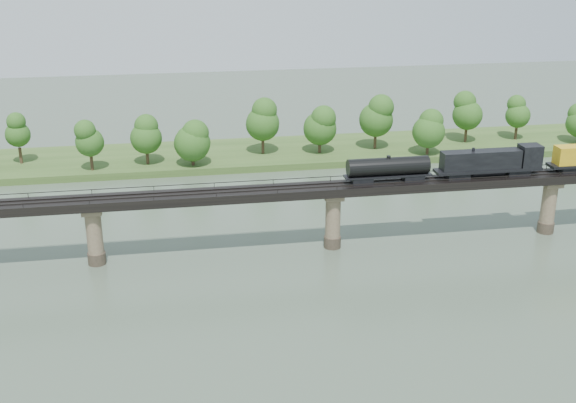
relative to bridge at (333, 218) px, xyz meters
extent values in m
plane|color=#3B4B3B|center=(0.00, -30.00, -5.46)|extent=(400.00, 400.00, 0.00)
cube|color=#345020|center=(0.00, 55.00, -4.66)|extent=(300.00, 24.00, 1.60)
cylinder|color=#473A2D|center=(-40.00, 0.00, -4.46)|extent=(3.00, 3.00, 2.00)
cylinder|color=#7E6D52|center=(-40.00, 0.00, 0.04)|extent=(2.60, 2.60, 9.00)
cube|color=#7E6D52|center=(-40.00, 0.00, 4.04)|extent=(3.20, 3.20, 1.00)
cylinder|color=#473A2D|center=(0.00, 0.00, -4.46)|extent=(3.00, 3.00, 2.00)
cylinder|color=#7E6D52|center=(0.00, 0.00, 0.04)|extent=(2.60, 2.60, 9.00)
cube|color=#7E6D52|center=(0.00, 0.00, 4.04)|extent=(3.20, 3.20, 1.00)
cylinder|color=#473A2D|center=(40.00, 0.00, -4.46)|extent=(3.00, 3.00, 2.00)
cylinder|color=#7E6D52|center=(40.00, 0.00, 0.04)|extent=(2.60, 2.60, 9.00)
cube|color=#7E6D52|center=(40.00, 0.00, 4.04)|extent=(3.20, 3.20, 1.00)
cube|color=black|center=(0.00, 0.00, 5.29)|extent=(220.00, 5.00, 1.50)
cube|color=black|center=(0.00, -0.75, 6.12)|extent=(220.00, 0.12, 0.16)
cube|color=black|center=(0.00, 0.75, 6.12)|extent=(220.00, 0.12, 0.16)
cube|color=black|center=(0.00, -2.40, 6.74)|extent=(220.00, 0.10, 0.10)
cube|color=black|center=(0.00, 2.40, 6.74)|extent=(220.00, 0.10, 0.10)
cube|color=black|center=(0.00, -2.40, 6.39)|extent=(0.08, 0.08, 0.70)
cube|color=black|center=(0.00, 2.40, 6.39)|extent=(0.08, 0.08, 0.70)
cylinder|color=#382619|center=(-60.94, 54.18, -2.00)|extent=(0.70, 0.70, 3.71)
sphere|color=#204C15|center=(-60.94, 54.18, 2.95)|extent=(5.67, 5.67, 5.67)
sphere|color=#204C15|center=(-60.94, 54.18, 6.04)|extent=(4.25, 4.25, 4.25)
cylinder|color=#382619|center=(-44.43, 46.31, -2.10)|extent=(0.70, 0.70, 3.51)
sphere|color=#204C15|center=(-44.43, 46.31, 2.57)|extent=(6.31, 6.31, 6.31)
sphere|color=#204C15|center=(-44.43, 46.31, 5.50)|extent=(4.73, 4.73, 4.73)
cylinder|color=#382619|center=(-32.24, 48.84, -2.19)|extent=(0.70, 0.70, 3.34)
sphere|color=#204C15|center=(-32.24, 48.84, 2.27)|extent=(7.18, 7.18, 7.18)
sphere|color=#204C15|center=(-32.24, 48.84, 5.06)|extent=(5.39, 5.39, 5.39)
cylinder|color=#382619|center=(-22.01, 46.15, -2.45)|extent=(0.70, 0.70, 2.83)
sphere|color=#204C15|center=(-22.01, 46.15, 1.32)|extent=(8.26, 8.26, 8.26)
sphere|color=#204C15|center=(-22.01, 46.15, 3.68)|extent=(6.19, 6.19, 6.19)
cylinder|color=#382619|center=(-5.04, 52.68, -1.88)|extent=(0.70, 0.70, 3.96)
sphere|color=#204C15|center=(-5.04, 52.68, 3.41)|extent=(8.07, 8.07, 8.07)
sphere|color=#204C15|center=(-5.04, 52.68, 6.71)|extent=(6.05, 6.05, 6.05)
cylinder|color=#382619|center=(8.52, 51.14, -2.23)|extent=(0.70, 0.70, 3.27)
sphere|color=#204C15|center=(8.52, 51.14, 2.13)|extent=(8.03, 8.03, 8.03)
sphere|color=#204C15|center=(8.52, 51.14, 4.85)|extent=(6.02, 6.02, 6.02)
cylinder|color=#382619|center=(22.65, 52.31, -1.90)|extent=(0.70, 0.70, 3.92)
sphere|color=#204C15|center=(22.65, 52.31, 3.33)|extent=(8.29, 8.29, 8.29)
sphere|color=#204C15|center=(22.65, 52.31, 6.60)|extent=(6.21, 6.21, 6.21)
cylinder|color=#382619|center=(33.59, 45.35, -2.35)|extent=(0.70, 0.70, 3.02)
sphere|color=#204C15|center=(33.59, 45.35, 1.69)|extent=(7.74, 7.74, 7.74)
sphere|color=#204C15|center=(33.59, 45.35, 4.21)|extent=(5.80, 5.80, 5.80)
cylinder|color=#382619|center=(46.81, 54.03, -1.96)|extent=(0.70, 0.70, 3.80)
sphere|color=#204C15|center=(46.81, 54.03, 3.10)|extent=(7.47, 7.47, 7.47)
sphere|color=#204C15|center=(46.81, 54.03, 6.27)|extent=(5.60, 5.60, 5.60)
cylinder|color=#382619|center=(60.48, 54.26, -2.17)|extent=(0.70, 0.70, 3.38)
sphere|color=#204C15|center=(60.48, 54.26, 2.34)|extent=(6.23, 6.23, 6.23)
sphere|color=#204C15|center=(60.48, 54.26, 5.16)|extent=(4.67, 4.67, 4.67)
cube|color=black|center=(43.19, 0.00, 6.59)|extent=(4.03, 2.42, 1.11)
cube|color=black|center=(33.11, 0.00, 6.59)|extent=(4.03, 2.42, 1.11)
cube|color=black|center=(22.03, 0.00, 6.59)|extent=(4.03, 2.42, 1.11)
cube|color=black|center=(27.57, 0.00, 7.30)|extent=(19.15, 3.02, 0.50)
cube|color=black|center=(26.06, 0.00, 9.17)|extent=(14.11, 2.72, 3.23)
cube|color=black|center=(35.13, 0.00, 9.47)|extent=(3.63, 3.02, 3.83)
cylinder|color=black|center=(27.57, 0.00, 6.75)|extent=(6.05, 1.41, 1.41)
cube|color=black|center=(13.96, 0.00, 6.59)|extent=(3.53, 2.22, 1.11)
cube|color=black|center=(4.89, 0.00, 6.59)|extent=(3.53, 2.22, 1.11)
cube|color=black|center=(9.43, 0.00, 7.25)|extent=(15.12, 2.42, 0.30)
cylinder|color=black|center=(9.43, 0.00, 8.86)|extent=(14.11, 3.02, 3.02)
cylinder|color=black|center=(9.43, 0.00, 10.48)|extent=(0.71, 0.71, 0.50)
camera|label=1|loc=(-26.80, -112.18, 46.50)|focal=45.00mm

